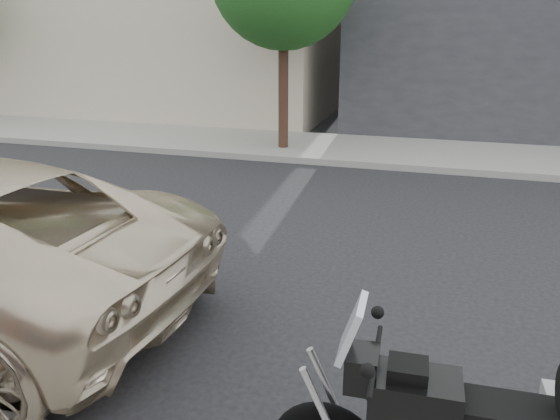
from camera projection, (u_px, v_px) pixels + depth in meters
The scene contains 2 objects.
ground at pixel (303, 255), 7.68m from camera, with size 120.00×120.00×0.00m, color black.
far_sidewalk at pixel (366, 150), 13.55m from camera, with size 44.00×3.00×0.15m, color gray.
Camera 1 is at (-1.66, 6.85, 3.12)m, focal length 35.00 mm.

